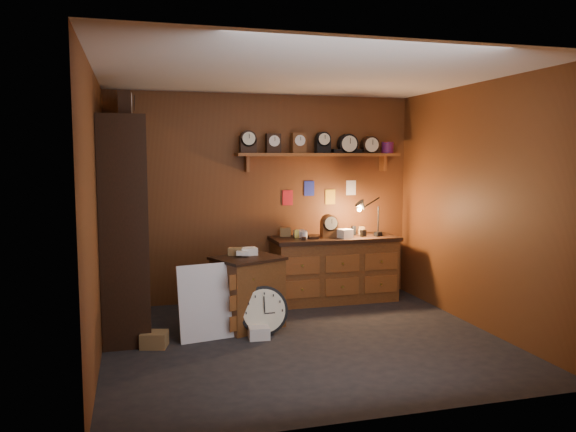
# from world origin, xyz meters

# --- Properties ---
(floor) EXTENTS (4.00, 4.00, 0.00)m
(floor) POSITION_xyz_m (0.00, 0.00, 0.00)
(floor) COLOR black
(floor) RESTS_ON ground
(room_shell) EXTENTS (4.02, 3.62, 2.71)m
(room_shell) POSITION_xyz_m (0.04, 0.11, 1.72)
(room_shell) COLOR brown
(room_shell) RESTS_ON ground
(shelving_unit) EXTENTS (0.47, 1.60, 2.58)m
(shelving_unit) POSITION_xyz_m (-1.79, 0.98, 1.25)
(shelving_unit) COLOR black
(shelving_unit) RESTS_ON ground
(workbench) EXTENTS (1.66, 0.66, 1.36)m
(workbench) POSITION_xyz_m (0.86, 1.47, 0.47)
(workbench) COLOR brown
(workbench) RESTS_ON ground
(low_cabinet) EXTENTS (0.87, 0.81, 0.88)m
(low_cabinet) POSITION_xyz_m (-0.47, 0.62, 0.43)
(low_cabinet) COLOR brown
(low_cabinet) RESTS_ON ground
(big_round_clock) EXTENTS (0.52, 0.17, 0.53)m
(big_round_clock) POSITION_xyz_m (-0.36, 0.32, 0.26)
(big_round_clock) COLOR black
(big_round_clock) RESTS_ON ground
(white_panel) EXTENTS (0.62, 0.27, 0.80)m
(white_panel) POSITION_xyz_m (-0.96, 0.33, 0.00)
(white_panel) COLOR silver
(white_panel) RESTS_ON ground
(mini_fridge) EXTENTS (0.59, 0.61, 0.53)m
(mini_fridge) POSITION_xyz_m (-0.30, 1.05, 0.26)
(mini_fridge) COLOR silver
(mini_fridge) RESTS_ON ground
(floor_box_a) EXTENTS (0.30, 0.27, 0.15)m
(floor_box_a) POSITION_xyz_m (-1.50, 0.21, 0.08)
(floor_box_a) COLOR olive
(floor_box_a) RESTS_ON ground
(floor_box_b) EXTENTS (0.23, 0.27, 0.13)m
(floor_box_b) POSITION_xyz_m (-0.44, 0.22, 0.06)
(floor_box_b) COLOR white
(floor_box_b) RESTS_ON ground
(floor_box_c) EXTENTS (0.25, 0.22, 0.18)m
(floor_box_c) POSITION_xyz_m (-0.51, 0.83, 0.09)
(floor_box_c) COLOR olive
(floor_box_c) RESTS_ON ground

